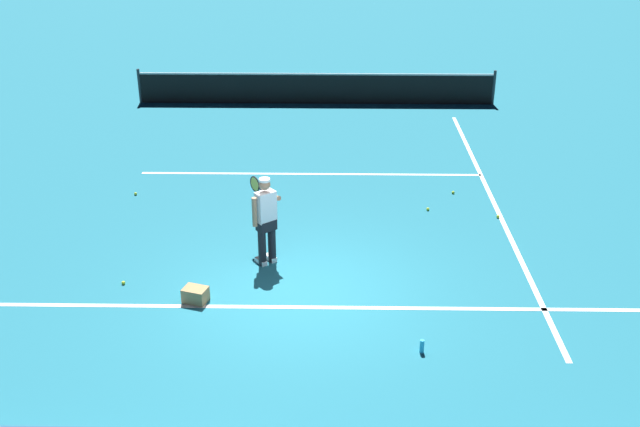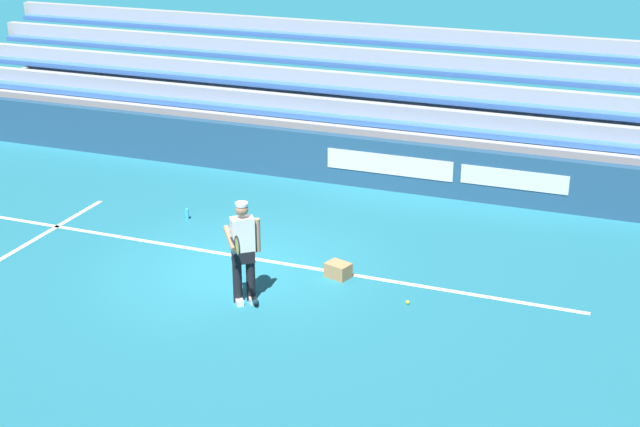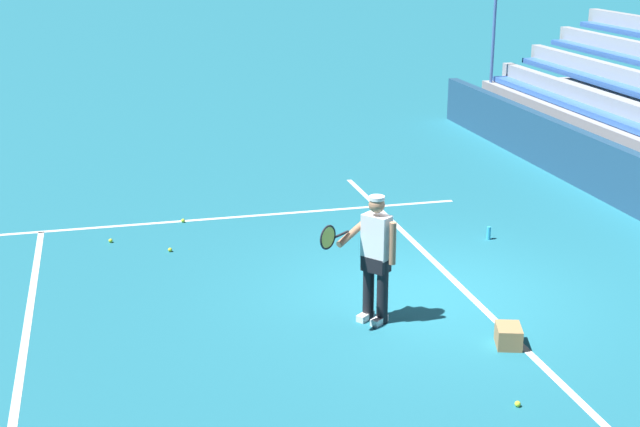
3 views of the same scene
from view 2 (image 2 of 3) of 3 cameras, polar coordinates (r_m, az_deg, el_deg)
name	(u,v)px [view 2 (image 2 of 3)]	position (r m, az deg, el deg)	size (l,w,h in m)	color
ground_plane	(235,269)	(15.74, -5.48, -3.54)	(160.00, 160.00, 0.00)	#1E6B7F
court_baseline_white	(247,258)	(16.15, -4.70, -2.82)	(12.00, 0.10, 0.01)	white
back_wall_sponsor_board	(332,158)	(19.71, 0.75, 3.55)	(22.58, 0.25, 1.10)	navy
bleacher_stand	(363,123)	(21.67, 2.77, 5.79)	(21.45, 3.20, 3.40)	#9EA3A8
tennis_player	(243,251)	(14.21, -4.95, -2.42)	(0.65, 1.04, 1.71)	black
ball_box_cardboard	(338,270)	(15.32, 1.18, -3.64)	(0.40, 0.30, 0.26)	#A87F51
tennis_ball_on_baseline	(408,302)	(14.52, 5.64, -5.68)	(0.07, 0.07, 0.07)	#CCE533
water_bottle	(187,214)	(17.95, -8.51, -0.04)	(0.07, 0.07, 0.22)	#33B2E5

